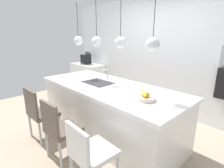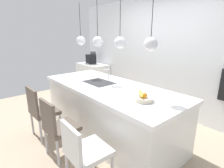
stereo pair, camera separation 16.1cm
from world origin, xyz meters
name	(u,v)px [view 1 (the left image)]	position (x,y,z in m)	size (l,w,h in m)	color
floor	(108,132)	(0.00, 0.00, 0.00)	(6.60, 6.60, 0.00)	tan
back_wall	(161,55)	(0.00, 1.65, 1.30)	(6.00, 0.10, 2.60)	white
kitchen_island	(108,110)	(0.00, 0.00, 0.46)	(2.73, 1.11, 0.91)	white
sink_basin	(98,83)	(-0.27, 0.00, 0.90)	(0.56, 0.40, 0.02)	#2D2D30
faucet	(107,73)	(-0.27, 0.21, 1.05)	(0.02, 0.17, 0.22)	silver
fruit_bowl	(146,97)	(0.86, -0.11, 0.95)	(0.25, 0.25, 0.15)	beige
side_counter	(88,77)	(-2.40, 1.28, 0.42)	(1.10, 0.60, 0.85)	white
coffee_machine	(86,59)	(-2.46, 1.28, 1.01)	(0.20, 0.35, 0.38)	black
chair_near	(39,111)	(-0.66, -0.96, 0.52)	(0.48, 0.42, 0.92)	brown
chair_middle	(59,127)	(0.04, -0.96, 0.50)	(0.46, 0.44, 0.90)	brown
chair_far	(89,152)	(0.74, -0.96, 0.49)	(0.46, 0.47, 0.84)	silver
pendant_light_left	(78,41)	(-0.85, 0.00, 1.64)	(0.18, 0.18, 0.78)	silver
pendant_light_center_left	(97,41)	(-0.28, 0.00, 1.64)	(0.18, 0.18, 0.78)	silver
pendant_light_center_right	(120,42)	(0.28, 0.00, 1.64)	(0.18, 0.18, 0.78)	silver
pendant_light_right	(153,44)	(0.85, 0.00, 1.64)	(0.18, 0.18, 0.78)	silver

